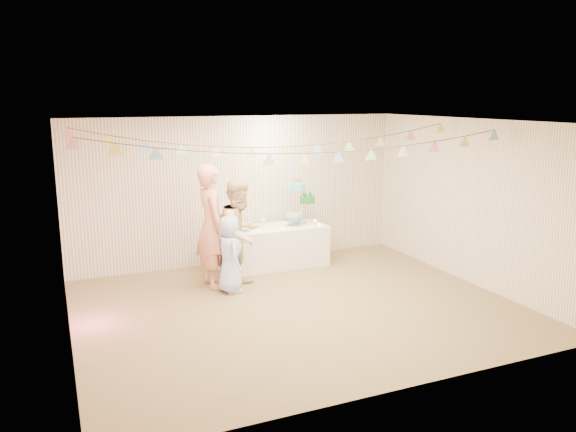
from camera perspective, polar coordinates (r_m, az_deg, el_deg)
name	(u,v)px	position (r m, az deg, el deg)	size (l,w,h in m)	color
floor	(297,307)	(8.06, 0.94, -9.24)	(6.00, 6.00, 0.00)	olive
ceiling	(298,122)	(7.52, 1.00, 9.56)	(6.00, 6.00, 0.00)	white
back_wall	(240,190)	(9.98, -4.90, 2.62)	(6.00, 6.00, 0.00)	white
front_wall	(403,268)	(5.57, 11.56, -5.17)	(6.00, 6.00, 0.00)	white
left_wall	(63,239)	(7.05, -21.93, -2.18)	(5.00, 5.00, 0.00)	white
right_wall	(471,202)	(9.30, 18.11, 1.37)	(5.00, 5.00, 0.00)	white
table	(273,247)	(9.84, -1.58, -3.13)	(1.88, 0.75, 0.71)	white
cake_stand	(300,200)	(9.92, 1.25, 1.60)	(0.68, 0.40, 0.76)	silver
cake_bottom	(294,218)	(9.86, 0.59, -0.19)	(0.31, 0.31, 0.15)	#2987C1
cake_middle	(307,200)	(10.08, 1.97, 1.63)	(0.27, 0.27, 0.22)	#1A7A23
cake_top_tier	(298,187)	(9.83, 1.01, 2.97)	(0.25, 0.25, 0.19)	#51CEFF
platter	(242,228)	(9.50, -4.71, -1.18)	(0.30, 0.30, 0.02)	white
posy	(263,220)	(9.72, -2.52, -0.42)	(0.14, 0.14, 0.16)	white
person_adult_a	(211,226)	(8.74, -7.80, -1.02)	(0.71, 0.46, 1.94)	tan
person_adult_b	(241,233)	(8.69, -4.85, -1.77)	(0.83, 0.65, 1.71)	#DCBC87
person_child	(230,254)	(8.55, -5.92, -3.85)	(0.58, 0.38, 1.19)	#B4D0FF
bunting_back	(268,136)	(8.55, -2.04, 8.17)	(5.60, 1.10, 0.40)	pink
bunting_front	(304,144)	(7.35, 1.64, 7.32)	(5.60, 0.90, 0.36)	#72A5E5
tealight_0	(231,232)	(9.35, -5.82, -1.66)	(0.04, 0.04, 0.03)	#FFD88C
tealight_1	(250,226)	(9.79, -3.88, -1.00)	(0.04, 0.04, 0.03)	#FFD88C
tealight_2	(283,228)	(9.58, -0.55, -1.26)	(0.04, 0.04, 0.03)	#FFD88C
tealight_3	(286,222)	(10.07, -0.20, -0.60)	(0.04, 0.04, 0.03)	#FFD88C
tealight_4	(319,224)	(9.91, 3.21, -0.84)	(0.04, 0.04, 0.03)	#FFD88C
tealight_5	(315,220)	(10.23, 2.79, -0.42)	(0.04, 0.04, 0.03)	#FFD88C
tealight_6	(253,226)	(9.78, -3.55, -1.02)	(0.04, 0.04, 0.03)	#FFD88C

